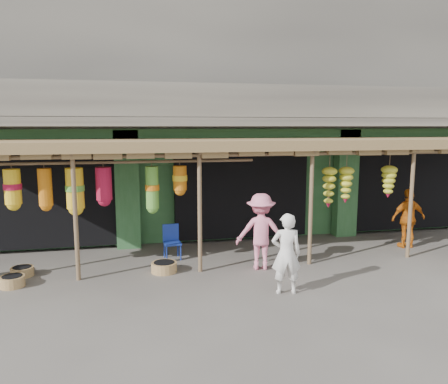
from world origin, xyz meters
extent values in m
plane|color=#514C47|center=(0.00, 0.00, 0.00)|extent=(80.00, 80.00, 0.00)
cube|color=gray|center=(0.00, 5.00, 5.00)|extent=(16.00, 6.00, 4.00)
cube|color=#2D6033|center=(0.00, 5.15, 1.50)|extent=(16.00, 5.70, 3.00)
cube|color=gray|center=(0.00, 1.65, 3.20)|extent=(16.00, 0.90, 0.22)
cube|color=gray|center=(0.00, 1.25, 3.70)|extent=(16.00, 0.10, 0.80)
cube|color=#2D6033|center=(0.00, 2.05, 2.85)|extent=(16.00, 0.35, 0.35)
cube|color=yellow|center=(-5.00, 1.97, 2.75)|extent=(1.70, 0.06, 0.55)
cube|color=#B21414|center=(-5.00, 1.93, 2.75)|extent=(1.30, 0.02, 0.30)
cube|color=black|center=(-5.00, 3.00, 1.35)|extent=(3.60, 2.00, 2.50)
cube|color=black|center=(0.00, 3.00, 1.35)|extent=(3.60, 2.00, 2.50)
cube|color=black|center=(5.00, 3.00, 1.35)|extent=(3.60, 2.00, 2.50)
cube|color=#2D6033|center=(-3.00, 2.05, 1.50)|extent=(0.60, 0.35, 3.00)
cube|color=#2D6033|center=(3.00, 2.05, 1.50)|extent=(0.60, 0.35, 3.00)
cylinder|color=brown|center=(-4.00, -0.20, 1.30)|extent=(0.09, 0.09, 2.60)
cylinder|color=brown|center=(-1.50, -0.20, 1.30)|extent=(0.09, 0.09, 2.60)
cylinder|color=brown|center=(1.00, -0.20, 1.30)|extent=(0.09, 0.09, 2.60)
cylinder|color=brown|center=(3.50, -0.20, 1.30)|extent=(0.09, 0.09, 2.60)
cylinder|color=brown|center=(-0.25, -0.20, 2.50)|extent=(12.90, 0.08, 0.08)
cylinder|color=brown|center=(-3.00, 0.20, 2.35)|extent=(5.50, 0.06, 0.06)
cube|color=brown|center=(0.00, 0.90, 2.68)|extent=(14.00, 2.70, 0.22)
cylinder|color=navy|center=(-2.15, 0.64, 0.18)|extent=(0.03, 0.03, 0.36)
cylinder|color=navy|center=(-1.82, 0.67, 0.18)|extent=(0.03, 0.03, 0.36)
cylinder|color=navy|center=(-2.18, 0.97, 0.18)|extent=(0.03, 0.03, 0.36)
cylinder|color=navy|center=(-1.85, 1.00, 0.18)|extent=(0.03, 0.03, 0.36)
cube|color=navy|center=(-2.00, 0.82, 0.38)|extent=(0.42, 0.42, 0.05)
cube|color=navy|center=(-2.02, 1.00, 0.60)|extent=(0.38, 0.07, 0.41)
cylinder|color=olive|center=(-5.17, 0.28, 0.10)|extent=(0.46, 0.46, 0.19)
cylinder|color=olive|center=(-2.26, -0.07, 0.11)|extent=(0.66, 0.66, 0.21)
cylinder|color=olive|center=(-5.22, -0.33, 0.11)|extent=(0.60, 0.60, 0.21)
imported|color=white|center=(-0.12, -1.73, 0.76)|extent=(0.61, 0.45, 1.52)
imported|color=#CB6413|center=(4.00, 0.56, 0.76)|extent=(0.91, 0.41, 1.52)
imported|color=pink|center=(-0.18, -0.27, 0.83)|extent=(1.18, 0.84, 1.66)
camera|label=1|loc=(-2.87, -9.13, 3.11)|focal=35.00mm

